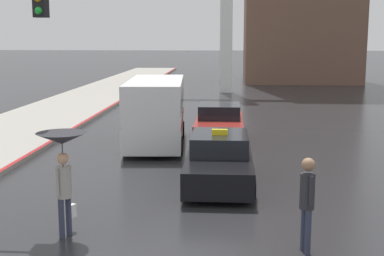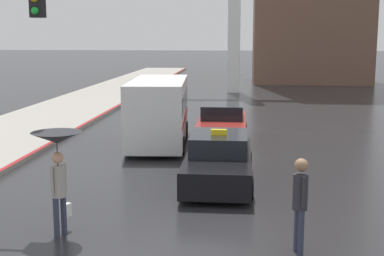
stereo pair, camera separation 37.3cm
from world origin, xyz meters
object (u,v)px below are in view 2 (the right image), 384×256
at_px(taxi, 219,161).
at_px(pedestrian_with_umbrella, 57,153).
at_px(pedestrian_man, 300,197).
at_px(ambulance_van, 159,109).
at_px(sedan_red, 222,125).

bearing_deg(taxi, pedestrian_with_umbrella, 54.49).
bearing_deg(pedestrian_with_umbrella, pedestrian_man, -72.31).
xyz_separation_m(ambulance_van, pedestrian_man, (4.28, -10.09, -0.27)).
height_order(taxi, sedan_red, taxi).
bearing_deg(sedan_red, taxi, 91.24).
xyz_separation_m(taxi, sedan_red, (-0.13, 5.79, 0.05)).
bearing_deg(ambulance_van, pedestrian_with_umbrella, 82.52).
bearing_deg(taxi, pedestrian_man, 109.79).
relative_size(pedestrian_with_umbrella, pedestrian_man, 1.18).
distance_m(taxi, pedestrian_man, 5.19).
bearing_deg(ambulance_van, pedestrian_man, 108.99).
xyz_separation_m(sedan_red, pedestrian_man, (1.88, -10.65, 0.42)).
xyz_separation_m(pedestrian_with_umbrella, pedestrian_man, (4.86, -0.50, -0.64)).
bearing_deg(pedestrian_man, sedan_red, 177.18).
distance_m(ambulance_van, pedestrian_man, 10.96).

